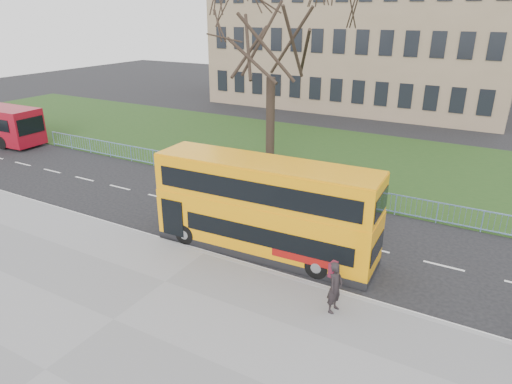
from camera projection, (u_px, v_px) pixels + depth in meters
ground at (225, 240)px, 20.65m from camera, size 120.00×120.00×0.00m
pavement at (114, 321)px, 15.17m from camera, size 80.00×10.50×0.12m
kerb at (205, 253)px, 19.37m from camera, size 80.00×0.20×0.14m
grass_verge at (336, 157)px, 32.19m from camera, size 80.00×15.40×0.08m
guard_railing at (289, 184)px, 25.78m from camera, size 40.00×0.12×1.10m
bare_tree at (271, 59)px, 27.53m from camera, size 9.65×9.65×13.79m
civic_building at (364, 38)px, 48.64m from camera, size 30.00×15.00×14.00m
yellow_bus at (264, 205)px, 18.96m from camera, size 9.59×2.67×3.98m
pedestrian at (335, 287)px, 15.26m from camera, size 0.53×0.73×1.86m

